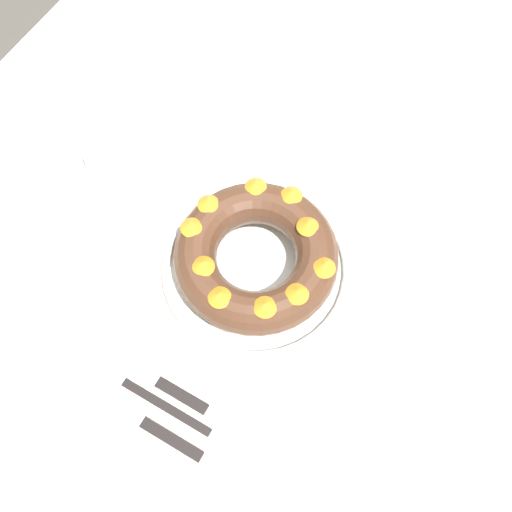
% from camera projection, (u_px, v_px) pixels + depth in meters
% --- Properties ---
extents(ground_plane, '(8.00, 8.00, 0.00)m').
position_uv_depth(ground_plane, '(252.00, 380.00, 1.62)').
color(ground_plane, '#4C4742').
extents(dining_table, '(1.60, 1.25, 0.74)m').
position_uv_depth(dining_table, '(250.00, 285.00, 1.01)').
color(dining_table, beige).
rests_on(dining_table, ground_plane).
extents(serving_dish, '(0.29, 0.29, 0.03)m').
position_uv_depth(serving_dish, '(256.00, 268.00, 0.93)').
color(serving_dish, white).
rests_on(serving_dish, dining_table).
extents(bundt_cake, '(0.25, 0.25, 0.08)m').
position_uv_depth(bundt_cake, '(256.00, 256.00, 0.89)').
color(bundt_cake, '#4C2D1E').
rests_on(bundt_cake, serving_dish).
extents(fork, '(0.02, 0.20, 0.01)m').
position_uv_depth(fork, '(140.00, 392.00, 0.86)').
color(fork, black).
rests_on(fork, dining_table).
extents(serving_knife, '(0.02, 0.22, 0.01)m').
position_uv_depth(serving_knife, '(145.00, 423.00, 0.84)').
color(serving_knife, black).
rests_on(serving_knife, dining_table).
extents(cake_knife, '(0.02, 0.18, 0.01)m').
position_uv_depth(cake_knife, '(160.00, 383.00, 0.87)').
color(cake_knife, black).
rests_on(cake_knife, dining_table).
extents(side_bowl, '(0.17, 0.17, 0.05)m').
position_uv_depth(side_bowl, '(132.00, 145.00, 1.02)').
color(side_bowl, white).
rests_on(side_bowl, dining_table).
extents(napkin, '(0.13, 0.10, 0.00)m').
position_uv_depth(napkin, '(318.00, 159.00, 1.03)').
color(napkin, beige).
rests_on(napkin, dining_table).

